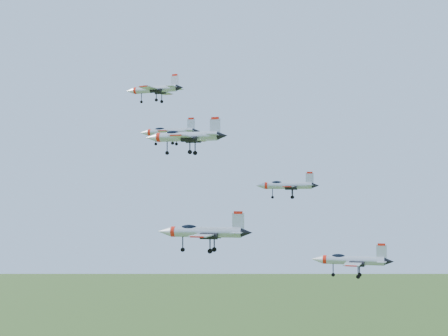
% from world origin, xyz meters
% --- Properties ---
extents(jet_lead, '(12.46, 10.24, 3.34)m').
position_xyz_m(jet_lead, '(-12.87, 11.59, 150.34)').
color(jet_lead, '#B6BCC4').
extents(jet_left_high, '(11.54, 9.58, 3.08)m').
position_xyz_m(jet_left_high, '(-6.34, 4.75, 141.18)').
color(jet_left_high, '#B6BCC4').
extents(jet_right_high, '(12.18, 10.07, 3.25)m').
position_xyz_m(jet_right_high, '(6.52, -17.07, 138.09)').
color(jet_right_high, '#B6BCC4').
extents(jet_left_low, '(10.47, 8.78, 2.81)m').
position_xyz_m(jet_left_low, '(15.77, 3.08, 131.45)').
color(jet_left_low, '#B6BCC4').
extents(jet_right_low, '(13.71, 11.44, 3.66)m').
position_xyz_m(jet_right_low, '(8.71, -15.61, 124.80)').
color(jet_right_low, '#B6BCC4').
extents(jet_trail, '(12.74, 10.51, 3.41)m').
position_xyz_m(jet_trail, '(26.42, 1.63, 119.79)').
color(jet_trail, '#B6BCC4').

